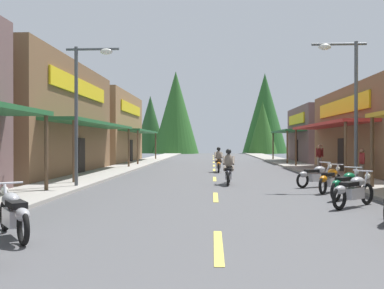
% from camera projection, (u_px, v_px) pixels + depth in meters
% --- Properties ---
extents(ground, '(10.32, 84.44, 0.10)m').
position_uv_depth(ground, '(214.00, 171.00, 26.57)').
color(ground, '#4C4C4F').
extents(sidewalk_left, '(2.57, 84.44, 0.12)m').
position_uv_depth(sidewalk_left, '(118.00, 169.00, 26.90)').
color(sidewalk_left, '#9E9991').
rests_on(sidewalk_left, ground).
extents(sidewalk_right, '(2.57, 84.44, 0.12)m').
position_uv_depth(sidewalk_right, '(313.00, 170.00, 26.24)').
color(sidewalk_right, gray).
rests_on(sidewalk_right, ground).
extents(centerline_dashes, '(0.16, 58.13, 0.01)m').
position_uv_depth(centerline_dashes, '(214.00, 168.00, 29.09)').
color(centerline_dashes, '#E0C64C').
rests_on(centerline_dashes, ground).
extents(storefront_left_middle, '(8.69, 13.14, 6.43)m').
position_uv_depth(storefront_left_middle, '(23.00, 119.00, 23.46)').
color(storefront_left_middle, brown).
rests_on(storefront_left_middle, ground).
extents(storefront_left_far, '(9.51, 11.78, 6.39)m').
position_uv_depth(storefront_left_far, '(90.00, 128.00, 37.75)').
color(storefront_left_far, olive).
rests_on(storefront_left_far, ground).
extents(storefront_right_far, '(9.52, 9.23, 5.14)m').
position_uv_depth(storefront_right_far, '(338.00, 135.00, 37.29)').
color(storefront_right_far, brown).
rests_on(storefront_right_far, ground).
extents(streetlamp_left, '(2.13, 0.30, 5.68)m').
position_uv_depth(streetlamp_left, '(85.00, 95.00, 16.10)').
color(streetlamp_left, '#474C51').
rests_on(streetlamp_left, ground).
extents(streetlamp_right, '(2.13, 0.30, 5.84)m').
position_uv_depth(streetlamp_right, '(347.00, 92.00, 15.92)').
color(streetlamp_right, '#474C51').
rests_on(streetlamp_right, ground).
extents(motorcycle_parked_right_3, '(1.66, 1.50, 1.04)m').
position_uv_depth(motorcycle_parked_right_3, '(353.00, 190.00, 11.45)').
color(motorcycle_parked_right_3, black).
rests_on(motorcycle_parked_right_3, ground).
extents(motorcycle_parked_right_4, '(1.52, 1.64, 1.04)m').
position_uv_depth(motorcycle_parked_right_4, '(346.00, 184.00, 13.08)').
color(motorcycle_parked_right_4, black).
rests_on(motorcycle_parked_right_4, ground).
extents(motorcycle_parked_right_5, '(1.34, 1.79, 1.04)m').
position_uv_depth(motorcycle_parked_right_5, '(330.00, 179.00, 14.84)').
color(motorcycle_parked_right_5, black).
rests_on(motorcycle_parked_right_5, ground).
extents(motorcycle_parked_right_6, '(1.88, 1.19, 1.04)m').
position_uv_depth(motorcycle_parked_right_6, '(316.00, 175.00, 16.63)').
color(motorcycle_parked_right_6, black).
rests_on(motorcycle_parked_right_6, ground).
extents(motorcycle_parked_left_2, '(1.43, 1.72, 1.04)m').
position_uv_depth(motorcycle_parked_left_2, '(14.00, 213.00, 7.78)').
color(motorcycle_parked_left_2, black).
rests_on(motorcycle_parked_left_2, ground).
extents(rider_cruising_lead, '(0.60, 2.14, 1.57)m').
position_uv_depth(rider_cruising_lead, '(229.00, 170.00, 17.74)').
color(rider_cruising_lead, black).
rests_on(rider_cruising_lead, ground).
extents(rider_cruising_trailing, '(0.60, 2.14, 1.57)m').
position_uv_depth(rider_cruising_trailing, '(219.00, 162.00, 25.14)').
color(rider_cruising_trailing, black).
rests_on(rider_cruising_trailing, ground).
extents(pedestrian_by_shop, '(0.27, 0.57, 1.57)m').
position_uv_depth(pedestrian_by_shop, '(362.00, 162.00, 19.37)').
color(pedestrian_by_shop, '#726659').
rests_on(pedestrian_by_shop, ground).
extents(pedestrian_waiting, '(0.53, 0.39, 1.73)m').
position_uv_depth(pedestrian_waiting, '(320.00, 156.00, 26.03)').
color(pedestrian_waiting, '#B2A599').
rests_on(pedestrian_waiting, ground).
extents(treeline_backdrop, '(26.67, 11.23, 13.95)m').
position_uv_depth(treeline_backdrop, '(218.00, 117.00, 69.31)').
color(treeline_backdrop, '#255923').
rests_on(treeline_backdrop, ground).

